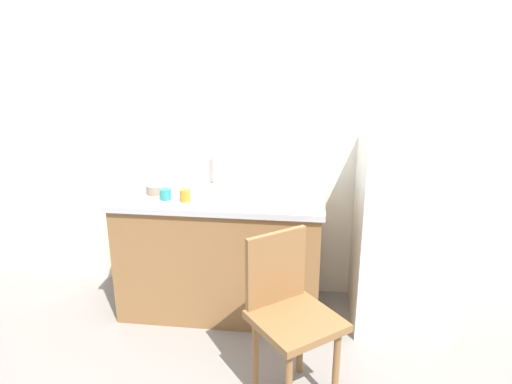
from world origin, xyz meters
TOP-DOWN VIEW (x-y plane):
  - ground_plane at (0.00, 0.00)m, footprint 8.00×8.00m
  - back_wall at (0.00, 1.00)m, footprint 4.80×0.10m
  - cabinet_base at (-0.23, 0.65)m, footprint 1.36×0.60m
  - countertop at (-0.23, 0.65)m, footprint 1.40×0.64m
  - faucet at (-0.32, 0.90)m, footprint 0.02×0.02m
  - refrigerator at (0.99, 0.65)m, footprint 0.59×0.60m
  - chair at (0.29, -0.15)m, footprint 0.56×0.56m
  - dish_tray at (-0.16, 0.67)m, footprint 0.28×0.20m
  - terracotta_bowl at (-0.66, 0.64)m, footprint 0.15×0.15m
  - cup_orange at (-0.43, 0.50)m, footprint 0.07×0.07m
  - cup_teal at (-0.56, 0.52)m, footprint 0.07×0.07m

SIDE VIEW (x-z plane):
  - ground_plane at x=0.00m, z-range 0.00..0.00m
  - cabinet_base at x=-0.23m, z-range 0.00..0.81m
  - chair at x=0.29m, z-range 0.05..0.94m
  - refrigerator at x=0.99m, z-range 0.00..1.22m
  - countertop at x=-0.23m, z-range 0.81..0.85m
  - dish_tray at x=-0.16m, z-range 0.85..0.90m
  - terracotta_bowl at x=-0.66m, z-range 0.85..0.91m
  - cup_teal at x=-0.56m, z-range 0.85..0.92m
  - cup_orange at x=-0.43m, z-range 0.85..0.93m
  - faucet at x=-0.32m, z-range 0.85..1.11m
  - back_wall at x=0.00m, z-range 0.00..2.54m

